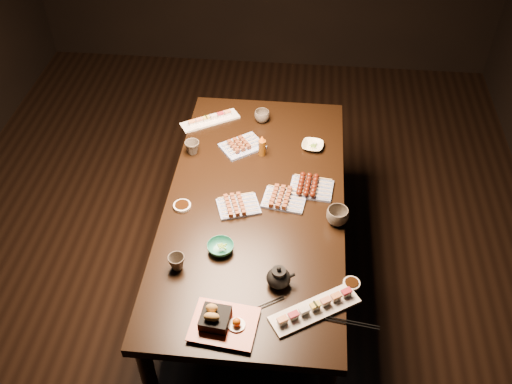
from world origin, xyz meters
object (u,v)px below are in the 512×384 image
yakitori_plate_center (238,204)px  teacup_mid_right (337,216)px  dining_table (255,250)px  teapot (279,276)px  yakitori_plate_right (284,197)px  teacup_far_left (192,147)px  sushi_platter_far (210,118)px  teacup_near_left (177,262)px  edamame_bowl_cream (313,146)px  sushi_platter_near (315,307)px  teacup_far_right (262,116)px  edamame_bowl_green (221,248)px  yakitori_plate_left (242,143)px  condiment_bottle (262,145)px  tempura_tray (224,319)px

yakitori_plate_center → teacup_mid_right: 0.49m
dining_table → teapot: 0.68m
yakitori_plate_right → teacup_far_left: size_ratio=2.62×
sushi_platter_far → teacup_mid_right: 1.06m
teacup_far_left → dining_table: bearing=-42.7°
sushi_platter_far → teacup_near_left: size_ratio=4.53×
edamame_bowl_cream → teacup_far_left: size_ratio=1.47×
sushi_platter_near → teacup_near_left: (-0.62, 0.17, 0.01)m
edamame_bowl_cream → sushi_platter_far: bearing=162.6°
teacup_far_left → teacup_far_right: 0.49m
yakitori_plate_center → teacup_near_left: bearing=-138.3°
sushi_platter_far → yakitori_plate_right: 0.80m
edamame_bowl_green → teacup_far_left: (-0.26, 0.69, 0.02)m
teacup_far_left → teapot: 1.02m
sushi_platter_near → sushi_platter_far: (-0.65, 1.29, -0.00)m
teacup_near_left → edamame_bowl_cream: bearing=57.6°
yakitori_plate_left → condiment_bottle: (0.12, -0.05, 0.03)m
tempura_tray → edamame_bowl_cream: bearing=80.7°
yakitori_plate_left → dining_table: bearing=-111.5°
tempura_tray → teacup_far_right: tempura_tray is taller
condiment_bottle → tempura_tray: bearing=-92.8°
yakitori_plate_center → teacup_far_left: teacup_far_left is taller
teapot → condiment_bottle: condiment_bottle is taller
teacup_near_left → teacup_far_right: (0.28, 1.15, -0.00)m
edamame_bowl_cream → condiment_bottle: size_ratio=0.94×
yakitori_plate_left → yakitori_plate_right: bearing=-94.0°
sushi_platter_far → edamame_bowl_green: 1.02m
edamame_bowl_green → teacup_far_right: bearing=84.4°
tempura_tray → teacup_mid_right: tempura_tray is taller
dining_table → teacup_mid_right: 0.60m
sushi_platter_near → yakitori_plate_center: bearing=91.6°
sushi_platter_near → yakitori_plate_center: size_ratio=1.95×
sushi_platter_near → sushi_platter_far: size_ratio=1.14×
yakitori_plate_center → teacup_mid_right: (0.49, -0.05, 0.02)m
yakitori_plate_right → tempura_tray: (-0.20, -0.77, 0.02)m
sushi_platter_far → yakitori_plate_center: bearing=78.3°
sushi_platter_far → tempura_tray: bearing=69.7°
teacup_far_left → edamame_bowl_green: bearing=-69.7°
yakitori_plate_left → teacup_near_left: (-0.19, -0.89, 0.01)m
sushi_platter_near → teapot: bearing=109.5°
yakitori_plate_center → teapot: teapot is taller
dining_table → sushi_platter_far: sushi_platter_far is taller
yakitori_plate_left → teacup_far_left: teacup_far_left is taller
dining_table → teacup_near_left: 0.69m
condiment_bottle → teacup_far_right: bearing=95.2°
sushi_platter_far → teacup_near_left: bearing=59.7°
teacup_mid_right → yakitori_plate_left: bearing=134.6°
yakitori_plate_left → teacup_far_right: size_ratio=2.55×
sushi_platter_far → teapot: bearing=81.1°
edamame_bowl_cream → teacup_mid_right: 0.58m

